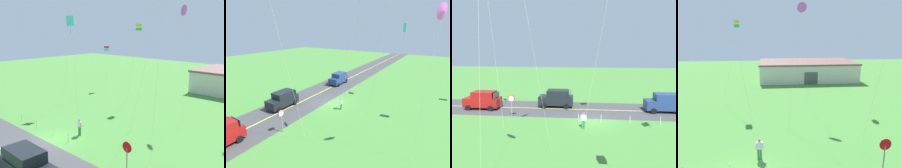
# 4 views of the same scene
# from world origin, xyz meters

# --- Properties ---
(ground_plane) EXTENTS (120.00, 120.00, 0.10)m
(ground_plane) POSITION_xyz_m (0.00, 0.00, -0.05)
(ground_plane) COLOR #478438
(asphalt_road) EXTENTS (120.00, 7.00, 0.00)m
(asphalt_road) POSITION_xyz_m (0.00, -4.00, 0.00)
(asphalt_road) COLOR #424244
(asphalt_road) RESTS_ON ground
(road_centre_stripe) EXTENTS (120.00, 0.16, 0.00)m
(road_centre_stripe) POSITION_xyz_m (0.00, -4.00, 0.01)
(road_centre_stripe) COLOR #E5E04C
(road_centre_stripe) RESTS_ON asphalt_road
(car_suv_foreground) EXTENTS (4.40, 2.12, 2.24)m
(car_suv_foreground) POSITION_xyz_m (4.50, -4.97, 1.15)
(car_suv_foreground) COLOR black
(car_suv_foreground) RESTS_ON ground
(car_parked_west_near) EXTENTS (4.40, 2.12, 2.24)m
(car_parked_west_near) POSITION_xyz_m (-8.73, -3.97, 1.15)
(car_parked_west_near) COLOR navy
(car_parked_west_near) RESTS_ON ground
(stop_sign) EXTENTS (0.76, 0.08, 2.56)m
(stop_sign) POSITION_xyz_m (8.85, -0.10, 1.80)
(stop_sign) COLOR gray
(stop_sign) RESTS_ON ground
(person_adult_near) EXTENTS (0.58, 0.22, 1.60)m
(person_adult_near) POSITION_xyz_m (0.92, 2.43, 0.86)
(person_adult_near) COLOR #338C4C
(person_adult_near) RESTS_ON ground
(kite_green_far) EXTENTS (1.43, 0.87, 12.16)m
(kite_green_far) POSITION_xyz_m (5.38, 12.81, 11.55)
(kite_green_far) COLOR silver
(kite_green_far) RESTS_ON ground
(kite_orange_near) EXTENTS (2.73, 0.66, 11.34)m
(kite_orange_near) POSITION_xyz_m (-7.12, 7.94, 10.48)
(kite_orange_near) COLOR silver
(kite_orange_near) RESTS_ON ground
(fence_post_0) EXTENTS (0.05, 0.05, 0.90)m
(fence_post_0) POSITION_xyz_m (-6.75, 0.70, 0.45)
(fence_post_0) COLOR silver
(fence_post_0) RESTS_ON ground
(fence_post_1) EXTENTS (0.05, 0.05, 0.90)m
(fence_post_1) POSITION_xyz_m (-3.76, 0.70, 0.45)
(fence_post_1) COLOR silver
(fence_post_1) RESTS_ON ground
(fence_post_2) EXTENTS (0.05, 0.05, 0.90)m
(fence_post_2) POSITION_xyz_m (-0.86, 0.70, 0.45)
(fence_post_2) COLOR silver
(fence_post_2) RESTS_ON ground
(fence_post_3) EXTENTS (0.05, 0.05, 0.90)m
(fence_post_3) POSITION_xyz_m (1.44, 0.70, 0.45)
(fence_post_3) COLOR silver
(fence_post_3) RESTS_ON ground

